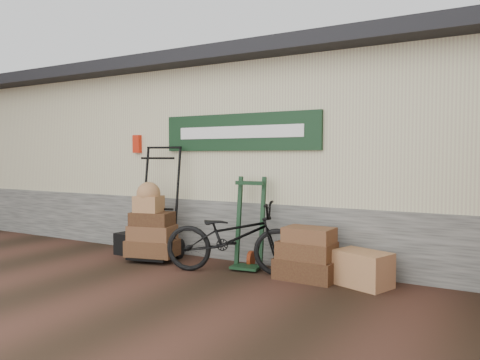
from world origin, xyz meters
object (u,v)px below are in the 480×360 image
porter_trolley (158,201)px  suitcase_stack (307,253)px  black_trunk (128,244)px  green_barrow (249,223)px  wicker_hamper (363,269)px  bicycle (232,233)px

porter_trolley → suitcase_stack: 2.53m
suitcase_stack → porter_trolley: bearing=179.9°
black_trunk → porter_trolley: bearing=1.9°
green_barrow → wicker_hamper: size_ratio=1.98×
green_barrow → suitcase_stack: 0.99m
wicker_hamper → bicycle: (-1.71, -0.26, 0.33)m
suitcase_stack → bicycle: bearing=-168.1°
suitcase_stack → wicker_hamper: 0.73m
suitcase_stack → black_trunk: (-3.09, -0.02, -0.17)m
porter_trolley → suitcase_stack: bearing=-13.4°
suitcase_stack → wicker_hamper: size_ratio=1.19×
porter_trolley → green_barrow: bearing=-8.0°
wicker_hamper → bicycle: bicycle is taller
porter_trolley → black_trunk: bearing=168.6°
porter_trolley → suitcase_stack: porter_trolley is taller
porter_trolley → black_trunk: porter_trolley is taller
black_trunk → bicycle: bearing=-5.3°
black_trunk → green_barrow: bearing=4.3°
bicycle → suitcase_stack: bearing=-95.8°
wicker_hamper → black_trunk: size_ratio=1.87×
suitcase_stack → black_trunk: suitcase_stack is taller
porter_trolley → black_trunk: size_ratio=5.10×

